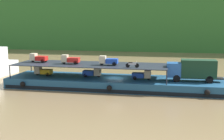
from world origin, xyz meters
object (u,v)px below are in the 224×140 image
object	(u,v)px
mini_truck_upper_fore	(108,61)
motorcycle_upper_port	(132,64)
mini_truck_lower_mid	(142,75)
mini_truck_lower_aft	(92,72)
mini_truck_upper_stern	(38,58)
mini_truck_lower_stern	(43,71)
cargo_barge	(115,83)
covered_lorry	(193,69)
mini_truck_upper_mid	(70,59)

from	to	relation	value
mini_truck_upper_fore	motorcycle_upper_port	size ratio (longest dim) A/B	1.46
mini_truck_lower_mid	mini_truck_lower_aft	bearing A→B (deg)	175.45
mini_truck_lower_aft	motorcycle_upper_port	size ratio (longest dim) A/B	1.47
mini_truck_lower_mid	mini_truck_upper_stern	bearing A→B (deg)	176.79
mini_truck_lower_stern	cargo_barge	bearing A→B (deg)	0.50
mini_truck_lower_mid	mini_truck_upper_fore	bearing A→B (deg)	-178.71
cargo_barge	mini_truck_lower_stern	xyz separation A→B (m)	(-11.54, -0.10, 1.44)
covered_lorry	mini_truck_lower_mid	bearing A→B (deg)	-178.63
mini_truck_upper_fore	motorcycle_upper_port	xyz separation A→B (m)	(3.79, -1.58, -0.26)
mini_truck_lower_mid	mini_truck_upper_mid	bearing A→B (deg)	179.65
mini_truck_lower_stern	mini_truck_lower_mid	xyz separation A→B (m)	(15.60, -0.31, 0.00)
covered_lorry	motorcycle_upper_port	distance (m)	8.61
covered_lorry	mini_truck_upper_stern	distance (m)	23.81
mini_truck_lower_aft	mini_truck_lower_mid	size ratio (longest dim) A/B	1.01
mini_truck_upper_mid	cargo_barge	bearing A→B (deg)	2.82
mini_truck_upper_stern	motorcycle_upper_port	world-z (taller)	mini_truck_upper_stern
covered_lorry	mini_truck_lower_mid	size ratio (longest dim) A/B	2.87
mini_truck_lower_stern	mini_truck_upper_fore	bearing A→B (deg)	-2.26
covered_lorry	mini_truck_upper_fore	bearing A→B (deg)	-178.66
mini_truck_lower_mid	mini_truck_upper_stern	xyz separation A→B (m)	(-16.61, 0.93, 2.00)
mini_truck_lower_aft	mini_truck_upper_mid	xyz separation A→B (m)	(-3.33, -0.54, 2.00)
cargo_barge	mini_truck_upper_mid	bearing A→B (deg)	-177.18
cargo_barge	mini_truck_upper_stern	xyz separation A→B (m)	(-12.54, 0.52, 3.44)
mini_truck_upper_stern	mini_truck_upper_mid	distance (m)	5.68
mini_truck_lower_stern	mini_truck_upper_stern	bearing A→B (deg)	148.10
cargo_barge	mini_truck_lower_aft	bearing A→B (deg)	176.80
cargo_barge	mini_truck_lower_stern	world-z (taller)	mini_truck_lower_stern
mini_truck_lower_aft	mini_truck_lower_mid	bearing A→B (deg)	-4.55
mini_truck_upper_stern	mini_truck_upper_mid	bearing A→B (deg)	-8.77
mini_truck_lower_stern	mini_truck_lower_mid	distance (m)	15.61
motorcycle_upper_port	mini_truck_upper_stern	bearing A→B (deg)	170.31
covered_lorry	mini_truck_lower_stern	size ratio (longest dim) A/B	2.87
mini_truck_lower_mid	mini_truck_upper_mid	distance (m)	11.17
mini_truck_lower_mid	motorcycle_upper_port	xyz separation A→B (m)	(-1.20, -1.70, 1.74)
mini_truck_lower_aft	mini_truck_lower_mid	xyz separation A→B (m)	(7.66, -0.61, 0.00)
mini_truck_upper_fore	mini_truck_lower_stern	bearing A→B (deg)	177.74
covered_lorry	mini_truck_upper_stern	bearing A→B (deg)	178.17
cargo_barge	covered_lorry	size ratio (longest dim) A/B	4.10
mini_truck_lower_stern	mini_truck_lower_aft	world-z (taller)	same
mini_truck_lower_mid	covered_lorry	bearing A→B (deg)	1.37
mini_truck_lower_aft	mini_truck_upper_fore	world-z (taller)	mini_truck_upper_fore
mini_truck_lower_aft	mini_truck_lower_mid	distance (m)	7.69
mini_truck_upper_stern	motorcycle_upper_port	xyz separation A→B (m)	(15.40, -2.63, -0.26)
cargo_barge	motorcycle_upper_port	world-z (taller)	motorcycle_upper_port
cargo_barge	mini_truck_upper_fore	xyz separation A→B (m)	(-0.93, -0.52, 3.44)
mini_truck_lower_mid	mini_truck_upper_stern	size ratio (longest dim) A/B	0.99
motorcycle_upper_port	mini_truck_upper_mid	bearing A→B (deg)	169.79
mini_truck_lower_mid	motorcycle_upper_port	size ratio (longest dim) A/B	1.45
cargo_barge	mini_truck_lower_stern	size ratio (longest dim) A/B	11.78
mini_truck_upper_mid	mini_truck_upper_fore	bearing A→B (deg)	-1.71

